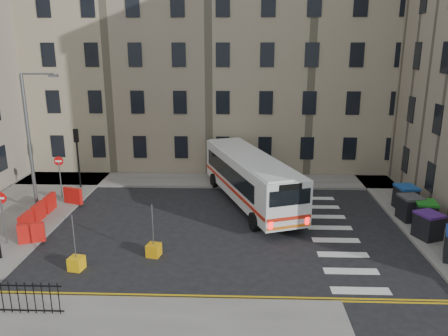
# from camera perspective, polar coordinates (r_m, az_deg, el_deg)

# --- Properties ---
(ground) EXTENTS (120.00, 120.00, 0.00)m
(ground) POSITION_cam_1_polar(r_m,az_deg,el_deg) (23.97, 4.32, -8.03)
(ground) COLOR black
(ground) RESTS_ON ground
(pavement_north) EXTENTS (36.00, 3.20, 0.15)m
(pavement_north) POSITION_cam_1_polar(r_m,az_deg,el_deg) (32.38, -6.91, -1.59)
(pavement_north) COLOR slate
(pavement_north) RESTS_ON ground
(pavement_east) EXTENTS (2.40, 26.00, 0.15)m
(pavement_east) POSITION_cam_1_polar(r_m,az_deg,el_deg) (29.39, 21.91, -4.46)
(pavement_east) COLOR slate
(pavement_east) RESTS_ON ground
(pavement_west) EXTENTS (6.00, 22.00, 0.15)m
(pavement_west) POSITION_cam_1_polar(r_m,az_deg,el_deg) (28.04, -25.86, -5.87)
(pavement_west) COLOR slate
(pavement_west) RESTS_ON ground
(terrace_north) EXTENTS (38.30, 10.80, 17.20)m
(terrace_north) POSITION_cam_1_polar(r_m,az_deg,el_deg) (37.93, -7.25, 14.04)
(terrace_north) COLOR gray
(terrace_north) RESTS_ON ground
(traffic_light_nw) EXTENTS (0.28, 0.22, 4.10)m
(traffic_light_nw) POSITION_cam_1_polar(r_m,az_deg,el_deg) (31.23, -18.63, 2.36)
(traffic_light_nw) COLOR black
(traffic_light_nw) RESTS_ON pavement_west
(streetlamp) EXTENTS (0.50, 0.22, 8.14)m
(streetlamp) POSITION_cam_1_polar(r_m,az_deg,el_deg) (27.29, -24.10, 3.14)
(streetlamp) COLOR #595B5E
(streetlamp) RESTS_ON pavement_west
(no_entry_north) EXTENTS (0.60, 0.08, 3.00)m
(no_entry_north) POSITION_cam_1_polar(r_m,az_deg,el_deg) (29.80, -20.71, -0.03)
(no_entry_north) COLOR #595B5E
(no_entry_north) RESTS_ON pavement_west
(no_entry_south) EXTENTS (0.60, 0.08, 3.00)m
(no_entry_south) POSITION_cam_1_polar(r_m,az_deg,el_deg) (23.81, -27.05, -4.58)
(no_entry_south) COLOR #595B5E
(no_entry_south) RESTS_ON pavement_west
(roadworks_barriers) EXTENTS (1.66, 6.26, 1.00)m
(roadworks_barriers) POSITION_cam_1_polar(r_m,az_deg,el_deg) (26.48, -22.34, -5.36)
(roadworks_barriers) COLOR red
(roadworks_barriers) RESTS_ON pavement_west
(bus) EXTENTS (6.14, 11.41, 3.06)m
(bus) POSITION_cam_1_polar(r_m,az_deg,el_deg) (27.18, 3.44, -1.15)
(bus) COLOR silver
(bus) RESTS_ON ground
(wheelie_bin_b) EXTENTS (1.45, 1.54, 1.35)m
(wheelie_bin_b) POSITION_cam_1_polar(r_m,az_deg,el_deg) (24.62, 25.11, -6.80)
(wheelie_bin_b) COLOR black
(wheelie_bin_b) RESTS_ON pavement_east
(wheelie_bin_c) EXTENTS (1.25, 1.38, 1.36)m
(wheelie_bin_c) POSITION_cam_1_polar(r_m,az_deg,el_deg) (26.23, 24.78, -5.40)
(wheelie_bin_c) COLOR black
(wheelie_bin_c) RESTS_ON pavement_east
(wheelie_bin_d) EXTENTS (1.29, 1.42, 1.40)m
(wheelie_bin_d) POSITION_cam_1_polar(r_m,az_deg,el_deg) (26.71, 23.11, -4.80)
(wheelie_bin_d) COLOR black
(wheelie_bin_d) RESTS_ON pavement_east
(wheelie_bin_e) EXTENTS (1.28, 1.43, 1.42)m
(wheelie_bin_e) POSITION_cam_1_polar(r_m,az_deg,el_deg) (28.36, 22.62, -3.55)
(wheelie_bin_e) COLOR black
(wheelie_bin_e) RESTS_ON pavement_east
(bollard_yellow) EXTENTS (0.71, 0.71, 0.60)m
(bollard_yellow) POSITION_cam_1_polar(r_m,az_deg,el_deg) (20.89, -18.71, -11.71)
(bollard_yellow) COLOR #E9AC0C
(bollard_yellow) RESTS_ON ground
(bollard_chevron) EXTENTS (0.71, 0.71, 0.60)m
(bollard_chevron) POSITION_cam_1_polar(r_m,az_deg,el_deg) (21.26, -9.16, -10.54)
(bollard_chevron) COLOR #CE8D0C
(bollard_chevron) RESTS_ON ground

